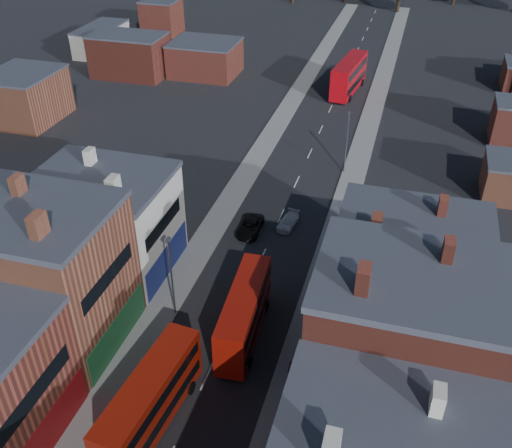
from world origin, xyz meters
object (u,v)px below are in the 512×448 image
Objects in this scene: bus_2 at (349,75)px; car_2 at (250,226)px; ped_3 at (291,369)px; bus_0 at (150,400)px; car_3 at (288,222)px; bus_1 at (244,313)px.

car_2 is (-3.95, -43.83, -2.25)m from bus_2.
bus_2 is at bearing 83.35° from car_2.
ped_3 is (4.83, -62.21, -1.93)m from bus_2.
car_2 is at bearing 96.26° from bus_0.
bus_2 is 7.40× the size of ped_3.
ped_3 is at bearing -66.00° from car_2.
bus_0 is 11.04m from ped_3.
car_3 is (3.37, 27.44, -1.97)m from bus_0.
bus_1 is (3.67, 10.34, -0.06)m from bus_0.
bus_0 is 2.85× the size of car_3.
bus_2 is 41.72m from car_3.
car_3 is at bearing 87.28° from bus_1.
bus_2 is at bearing 86.27° from bus_1.
bus_0 is 2.33× the size of car_2.
bus_2 is 3.28× the size of car_3.
ped_3 is (8.50, 6.88, -1.56)m from bus_0.
car_2 is (-3.95, 14.92, -1.82)m from bus_1.
bus_1 is at bearing -83.06° from bus_2.
bus_2 is (0.00, 58.75, 0.43)m from bus_1.
bus_2 reaches higher than ped_3.
bus_2 is at bearing 97.32° from car_3.
bus_0 is 1.03× the size of bus_1.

